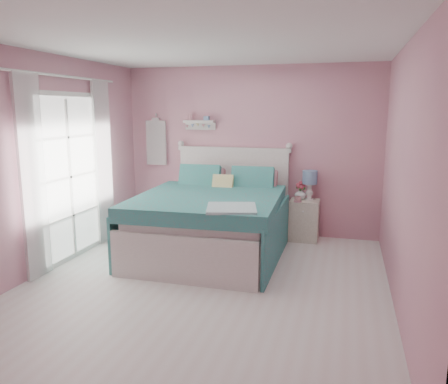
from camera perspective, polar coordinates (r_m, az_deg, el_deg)
The scene contains 13 objects.
floor at distance 5.05m, azimuth -2.46°, elevation -11.87°, with size 4.50×4.50×0.00m, color silver.
room_shell at distance 4.67m, azimuth -2.62°, elevation 6.36°, with size 4.50×4.50×4.50m.
bed at distance 5.96m, azimuth -1.50°, elevation -3.89°, with size 1.91×2.37×1.35m.
nightstand at distance 6.67m, azimuth 10.42°, elevation -3.60°, with size 0.42×0.42×0.61m.
table_lamp at distance 6.60m, azimuth 11.14°, elevation 1.62°, with size 0.22×0.22×0.44m.
vase at distance 6.63m, azimuth 9.94°, elevation -0.20°, with size 0.17×0.17×0.18m, color silver.
teacup at distance 6.45m, azimuth 9.62°, elevation -0.93°, with size 0.10×0.10×0.08m, color #CB888D.
roses at distance 6.60m, azimuth 9.95°, elevation 0.84°, with size 0.14×0.11×0.12m.
wall_shelf at distance 6.99m, azimuth -3.21°, elevation 9.04°, with size 0.50×0.15×0.25m.
hanging_dress at distance 7.28m, azimuth -8.84°, elevation 6.37°, with size 0.34×0.03×0.72m, color white.
french_door at distance 5.99m, azimuth -19.52°, elevation 1.81°, with size 0.04×1.32×2.16m.
curtain_near at distance 5.36m, azimuth -23.71°, elevation 1.68°, with size 0.04×0.40×2.32m, color white.
curtain_far at distance 6.56m, azimuth -15.50°, elevation 3.70°, with size 0.04×0.40×2.32m, color white.
Camera 1 is at (1.47, -4.42, 1.94)m, focal length 35.00 mm.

